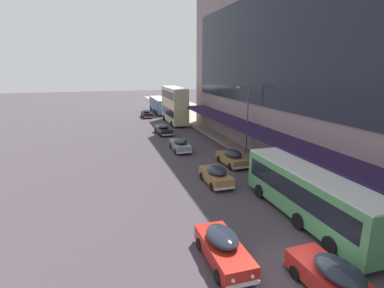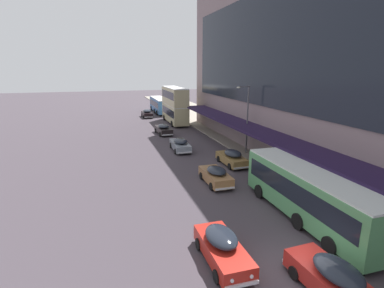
{
  "view_description": "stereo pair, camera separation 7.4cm",
  "coord_description": "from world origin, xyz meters",
  "views": [
    {
      "loc": [
        -8.42,
        -10.3,
        9.43
      ],
      "look_at": [
        0.82,
        19.44,
        1.46
      ],
      "focal_mm": 28.0,
      "sensor_mm": 36.0,
      "label": 1
    },
    {
      "loc": [
        -8.35,
        -10.33,
        9.43
      ],
      "look_at": [
        0.82,
        19.44,
        1.46
      ],
      "focal_mm": 28.0,
      "sensor_mm": 36.0,
      "label": 2
    }
  ],
  "objects": [
    {
      "name": "ground",
      "position": [
        0.0,
        0.0,
        0.0
      ],
      "size": [
        240.0,
        240.0,
        0.0
      ],
      "primitive_type": "plane",
      "color": "#40383F"
    },
    {
      "name": "transit_bus_kerbside_front",
      "position": [
        3.94,
        53.23,
        1.79
      ],
      "size": [
        2.88,
        11.51,
        3.12
      ],
      "color": "#3465A0",
      "rests_on": "ground"
    },
    {
      "name": "transit_bus_kerbside_rear",
      "position": [
        3.75,
        4.12,
        1.87
      ],
      "size": [
        2.84,
        11.34,
        3.27
      ],
      "color": "#51975D",
      "rests_on": "ground"
    },
    {
      "name": "transit_bus_kerbside_far",
      "position": [
        3.99,
        39.98,
        3.33
      ],
      "size": [
        2.81,
        10.42,
        6.16
      ],
      "color": "tan",
      "rests_on": "ground"
    },
    {
      "name": "sedan_far_back",
      "position": [
        0.44,
        11.51,
        0.74
      ],
      "size": [
        1.83,
        4.25,
        1.48
      ],
      "color": "#9B6C42",
      "rests_on": "ground"
    },
    {
      "name": "sedan_oncoming_front",
      "position": [
        0.28,
        22.38,
        0.73
      ],
      "size": [
        2.01,
        4.82,
        1.46
      ],
      "color": "gray",
      "rests_on": "ground"
    },
    {
      "name": "sedan_lead_mid",
      "position": [
        0.31,
        47.63,
        0.78
      ],
      "size": [
        1.85,
        4.35,
        1.58
      ],
      "color": "black",
      "rests_on": "ground"
    },
    {
      "name": "sedan_trailing_near",
      "position": [
        -3.06,
        1.75,
        0.78
      ],
      "size": [
        1.83,
        4.54,
        1.59
      ],
      "color": "#AF2118",
      "rests_on": "ground"
    },
    {
      "name": "sedan_second_mid",
      "position": [
        0.24,
        31.73,
        0.75
      ],
      "size": [
        1.97,
        4.86,
        1.49
      ],
      "color": "black",
      "rests_on": "ground"
    },
    {
      "name": "sedan_lead_near",
      "position": [
        0.5,
        -1.8,
        0.82
      ],
      "size": [
        2.03,
        4.63,
        1.67
      ],
      "color": "#B22620",
      "rests_on": "ground"
    },
    {
      "name": "sedan_trailing_mid",
      "position": [
        3.82,
        15.68,
        0.77
      ],
      "size": [
        1.96,
        4.45,
        1.58
      ],
      "color": "olive",
      "rests_on": "ground"
    },
    {
      "name": "street_lamp",
      "position": [
        6.86,
        18.92,
        4.43
      ],
      "size": [
        1.5,
        0.28,
        7.42
      ],
      "color": "#4C4C51",
      "rests_on": "sidewalk_kerb"
    }
  ]
}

